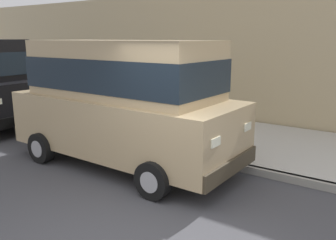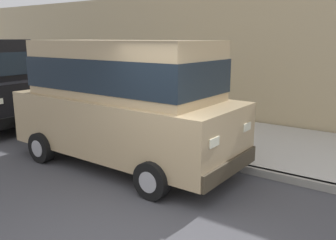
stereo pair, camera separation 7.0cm
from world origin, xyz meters
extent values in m
cube|color=gray|center=(3.20, 0.00, 0.07)|extent=(0.16, 64.00, 0.14)
cube|color=#B7B5AD|center=(5.00, 0.00, 0.07)|extent=(3.60, 64.00, 0.14)
cube|color=tan|center=(2.19, 1.95, 0.87)|extent=(1.97, 4.83, 1.10)
cube|color=tan|center=(2.19, 1.95, 1.97)|extent=(1.73, 3.82, 1.10)
cube|color=#19232D|center=(2.19, 1.95, 1.89)|extent=(1.77, 3.87, 0.61)
cube|color=#3E3527|center=(2.15, -0.40, 0.46)|extent=(1.86, 0.23, 0.28)
cube|color=#3E3527|center=(2.22, 4.30, 0.46)|extent=(1.86, 0.23, 0.28)
cylinder|color=black|center=(3.12, 0.45, 0.32)|extent=(0.23, 0.64, 0.64)
cylinder|color=#9E9EA3|center=(3.12, 0.45, 0.32)|extent=(0.25, 0.36, 0.35)
cylinder|color=black|center=(1.22, 0.48, 0.32)|extent=(0.23, 0.64, 0.64)
cylinder|color=#9E9EA3|center=(1.22, 0.48, 0.32)|extent=(0.25, 0.36, 0.35)
cylinder|color=black|center=(3.16, 3.42, 0.32)|extent=(0.23, 0.64, 0.64)
cylinder|color=#9E9EA3|center=(3.16, 3.42, 0.32)|extent=(0.25, 0.36, 0.35)
cylinder|color=black|center=(1.26, 3.45, 0.32)|extent=(0.23, 0.64, 0.64)
cylinder|color=#9E9EA3|center=(1.26, 3.45, 0.32)|extent=(0.25, 0.36, 0.35)
cube|color=#EAEACC|center=(2.74, -0.44, 1.04)|extent=(0.28, 0.08, 0.14)
cube|color=#EAEACC|center=(1.56, -0.42, 1.04)|extent=(0.28, 0.08, 0.14)
cube|color=black|center=(2.14, 5.59, 0.46)|extent=(1.87, 0.24, 0.28)
cylinder|color=black|center=(3.07, 6.47, 0.32)|extent=(0.23, 0.64, 0.64)
cylinder|color=#9E9EA3|center=(3.07, 6.47, 0.32)|extent=(0.25, 0.36, 0.35)
cube|color=#EAEACC|center=(2.73, 5.57, 1.04)|extent=(0.28, 0.09, 0.14)
ellipsoid|color=#999691|center=(4.26, 0.67, 0.42)|extent=(0.47, 0.29, 0.20)
cylinder|color=#999691|center=(4.40, 0.70, 0.23)|extent=(0.05, 0.05, 0.18)
cylinder|color=#999691|center=(4.38, 0.58, 0.23)|extent=(0.05, 0.05, 0.18)
cylinder|color=#999691|center=(4.14, 0.76, 0.23)|extent=(0.05, 0.05, 0.18)
cylinder|color=#999691|center=(4.11, 0.64, 0.23)|extent=(0.05, 0.05, 0.18)
sphere|color=#999691|center=(4.54, 0.61, 0.51)|extent=(0.17, 0.17, 0.17)
ellipsoid|color=#54524F|center=(4.63, 0.59, 0.49)|extent=(0.12, 0.09, 0.06)
cone|color=#999691|center=(4.54, 0.66, 0.59)|extent=(0.06, 0.06, 0.07)
cone|color=#999691|center=(4.52, 0.56, 0.59)|extent=(0.06, 0.06, 0.07)
cylinder|color=#999691|center=(4.00, 0.73, 0.48)|extent=(0.12, 0.06, 0.13)
cube|color=tan|center=(7.10, 5.55, 1.97)|extent=(0.50, 20.00, 3.95)
camera|label=1|loc=(-3.05, -2.80, 2.57)|focal=38.05mm
camera|label=2|loc=(-3.01, -2.85, 2.57)|focal=38.05mm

